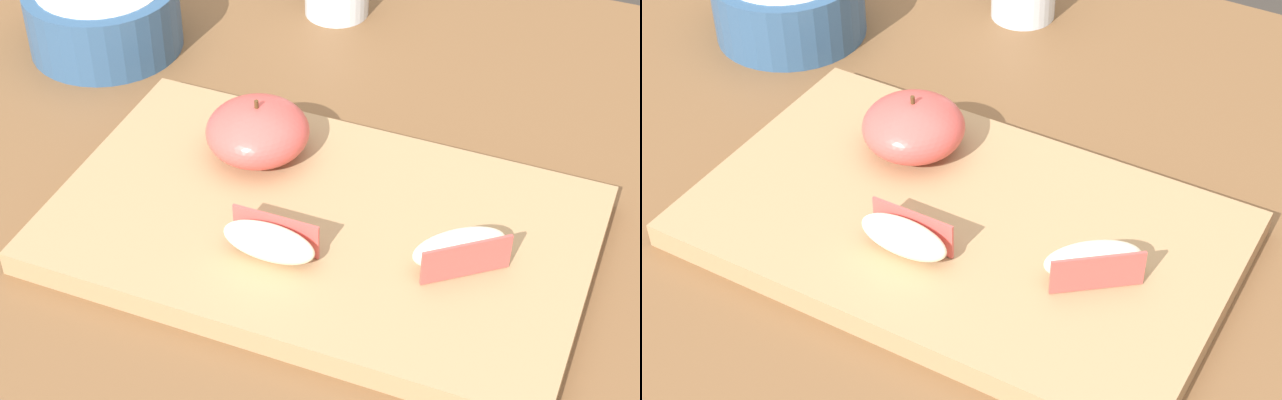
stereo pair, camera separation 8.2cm
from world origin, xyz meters
The scene contains 6 objects.
dining_table centered at (0.00, 0.00, 0.66)m, with size 1.18×0.91×0.78m.
cutting_board centered at (-0.01, -0.02, 0.79)m, with size 0.43×0.26×0.02m.
apple_half_skin_up centered at (-0.09, 0.04, 0.82)m, with size 0.09×0.09×0.06m.
apple_wedge_near_knife centered at (0.11, -0.03, 0.81)m, with size 0.07×0.07×0.03m.
apple_wedge_left centered at (-0.03, -0.07, 0.81)m, with size 0.07×0.03×0.03m.
ceramic_fruit_bowl centered at (-0.32, 0.17, 0.81)m, with size 0.15×0.15×0.07m.
Camera 1 is at (0.22, -0.60, 1.35)m, focal length 58.80 mm.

